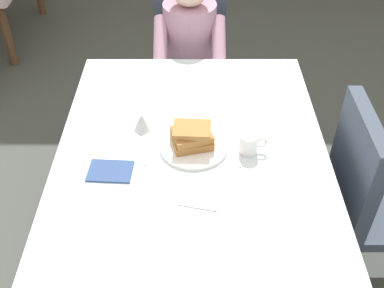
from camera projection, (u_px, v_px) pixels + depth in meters
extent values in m
plane|color=#474C47|center=(191.00, 264.00, 2.35)|extent=(14.00, 14.00, 0.00)
cube|color=silver|center=(191.00, 160.00, 1.88)|extent=(1.10, 1.50, 0.04)
cube|color=silver|center=(191.00, 80.00, 2.52)|extent=(1.10, 0.01, 0.18)
cube|color=silver|center=(59.00, 179.00, 1.95)|extent=(0.01, 1.50, 0.18)
cube|color=silver|center=(324.00, 178.00, 1.95)|extent=(0.01, 1.50, 0.18)
cylinder|color=brown|center=(108.00, 127.00, 2.62)|extent=(0.07, 0.07, 0.70)
cylinder|color=brown|center=(274.00, 127.00, 2.63)|extent=(0.07, 0.07, 0.70)
cube|color=#384251|center=(189.00, 77.00, 2.88)|extent=(0.44, 0.44, 0.05)
cube|color=#384251|center=(189.00, 23.00, 2.85)|extent=(0.44, 0.06, 0.48)
cylinder|color=#2D2319|center=(218.00, 123.00, 2.89)|extent=(0.04, 0.04, 0.40)
cylinder|color=#2D2319|center=(160.00, 123.00, 2.89)|extent=(0.04, 0.04, 0.40)
cylinder|color=#2D2319|center=(216.00, 91.00, 3.16)|extent=(0.04, 0.04, 0.40)
cylinder|color=#2D2319|center=(163.00, 91.00, 3.16)|extent=(0.04, 0.04, 0.40)
cylinder|color=#B2849E|center=(189.00, 42.00, 2.70)|extent=(0.30, 0.30, 0.46)
cylinder|color=#B2849E|center=(218.00, 43.00, 2.54)|extent=(0.08, 0.29, 0.23)
cylinder|color=#B2849E|center=(159.00, 43.00, 2.54)|extent=(0.08, 0.29, 0.23)
cylinder|color=#383D51|center=(202.00, 122.00, 2.86)|extent=(0.10, 0.10, 0.45)
cylinder|color=#383D51|center=(176.00, 122.00, 2.86)|extent=(0.10, 0.10, 0.45)
cube|color=#384251|center=(355.00, 165.00, 1.90)|extent=(0.06, 0.44, 0.48)
cylinder|color=#2D2319|center=(327.00, 210.00, 2.35)|extent=(0.04, 0.04, 0.40)
cylinder|color=#2D2319|center=(345.00, 271.00, 2.08)|extent=(0.04, 0.04, 0.40)
cylinder|color=white|center=(193.00, 146.00, 1.90)|extent=(0.28, 0.28, 0.02)
cube|color=#A36B33|center=(192.00, 141.00, 1.88)|extent=(0.18, 0.16, 0.03)
cube|color=#A36B33|center=(191.00, 135.00, 1.86)|extent=(0.18, 0.16, 0.03)
cube|color=#A36B33|center=(191.00, 130.00, 1.84)|extent=(0.16, 0.12, 0.03)
cylinder|color=white|center=(248.00, 143.00, 1.86)|extent=(0.08, 0.08, 0.08)
torus|color=white|center=(260.00, 143.00, 1.85)|extent=(0.05, 0.01, 0.05)
cone|color=silver|center=(141.00, 122.00, 1.97)|extent=(0.08, 0.08, 0.07)
cube|color=silver|center=(146.00, 150.00, 1.88)|extent=(0.02, 0.18, 0.00)
cube|color=silver|center=(239.00, 150.00, 1.88)|extent=(0.03, 0.20, 0.00)
cube|color=silver|center=(197.00, 207.00, 1.66)|extent=(0.15, 0.05, 0.00)
cube|color=#334C7F|center=(110.00, 171.00, 1.79)|extent=(0.18, 0.13, 0.01)
cylinder|color=brown|center=(3.00, 25.00, 3.57)|extent=(0.07, 0.07, 0.70)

